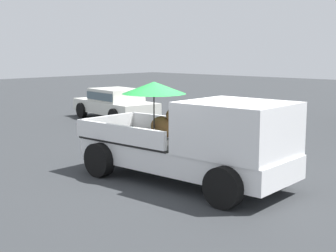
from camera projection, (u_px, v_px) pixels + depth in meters
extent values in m
plane|color=#2D3033|center=(184.00, 181.00, 10.84)|extent=(80.00, 80.00, 0.00)
cylinder|color=black|center=(275.00, 168.00, 10.38)|extent=(0.81, 0.30, 0.80)
cylinder|color=black|center=(224.00, 187.00, 8.92)|extent=(0.81, 0.30, 0.80)
cylinder|color=black|center=(156.00, 147.00, 12.64)|extent=(0.81, 0.30, 0.80)
cylinder|color=black|center=(99.00, 160.00, 11.18)|extent=(0.81, 0.30, 0.80)
cube|color=white|center=(184.00, 156.00, 10.75)|extent=(5.05, 1.95, 0.50)
cube|color=white|center=(237.00, 128.00, 9.73)|extent=(2.15, 1.92, 1.08)
cube|color=#4C606B|center=(282.00, 124.00, 9.05)|extent=(0.11, 1.72, 0.64)
cube|color=black|center=(147.00, 138.00, 11.45)|extent=(2.85, 1.92, 0.06)
cube|color=white|center=(171.00, 124.00, 12.10)|extent=(2.80, 0.18, 0.40)
cube|color=white|center=(118.00, 134.00, 10.73)|extent=(2.80, 0.18, 0.40)
cube|color=white|center=(108.00, 123.00, 12.29)|extent=(0.15, 1.84, 0.40)
ellipsoid|color=brown|center=(162.00, 127.00, 11.27)|extent=(0.69, 0.34, 0.52)
sphere|color=brown|center=(172.00, 115.00, 11.03)|extent=(0.29, 0.29, 0.28)
cone|color=brown|center=(174.00, 109.00, 11.06)|extent=(0.09, 0.09, 0.12)
cone|color=brown|center=(170.00, 109.00, 10.94)|extent=(0.09, 0.09, 0.12)
cylinder|color=black|center=(154.00, 116.00, 11.13)|extent=(0.03, 0.03, 1.10)
cone|color=#19722D|center=(154.00, 88.00, 11.03)|extent=(1.53, 1.53, 0.28)
cylinder|color=black|center=(82.00, 110.00, 21.11)|extent=(0.69, 0.32, 0.66)
cylinder|color=black|center=(116.00, 107.00, 22.19)|extent=(0.69, 0.32, 0.66)
cylinder|color=black|center=(114.00, 117.00, 19.02)|extent=(0.69, 0.32, 0.66)
cylinder|color=black|center=(150.00, 113.00, 20.11)|extent=(0.69, 0.32, 0.66)
cube|color=silver|center=(115.00, 107.00, 20.58)|extent=(4.52, 2.41, 0.52)
cube|color=silver|center=(116.00, 95.00, 20.42)|extent=(2.32, 1.91, 0.56)
cube|color=#4C606B|center=(116.00, 95.00, 20.42)|extent=(2.28, 1.98, 0.32)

